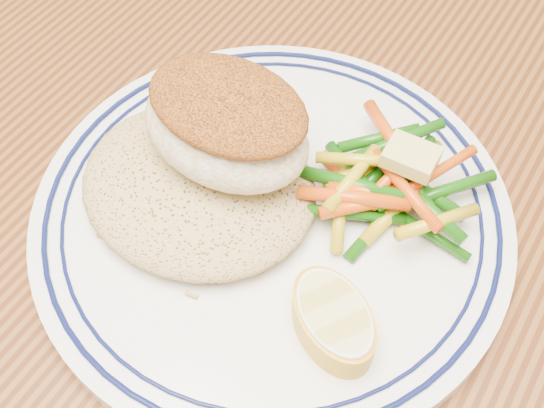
% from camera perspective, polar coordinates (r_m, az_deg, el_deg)
% --- Properties ---
extents(dining_table, '(1.50, 0.90, 0.75)m').
position_cam_1_polar(dining_table, '(0.48, 3.45, -7.95)').
color(dining_table, '#4A250E').
rests_on(dining_table, ground).
extents(plate, '(0.27, 0.27, 0.02)m').
position_cam_1_polar(plate, '(0.39, 0.00, -0.90)').
color(plate, white).
rests_on(plate, dining_table).
extents(rice_pilaf, '(0.14, 0.12, 0.03)m').
position_cam_1_polar(rice_pilaf, '(0.38, -6.20, 1.86)').
color(rice_pilaf, tan).
rests_on(rice_pilaf, plate).
extents(fish_fillet, '(0.10, 0.08, 0.05)m').
position_cam_1_polar(fish_fillet, '(0.36, -3.87, 6.75)').
color(fish_fillet, beige).
rests_on(fish_fillet, rice_pilaf).
extents(vegetable_pile, '(0.10, 0.10, 0.03)m').
position_cam_1_polar(vegetable_pile, '(0.38, 9.71, 1.69)').
color(vegetable_pile, gold).
rests_on(vegetable_pile, plate).
extents(butter_pat, '(0.03, 0.02, 0.01)m').
position_cam_1_polar(butter_pat, '(0.37, 11.56, 3.89)').
color(butter_pat, '#D6C868').
rests_on(butter_pat, vegetable_pile).
extents(lemon_wedge, '(0.07, 0.07, 0.02)m').
position_cam_1_polar(lemon_wedge, '(0.34, 5.15, -9.61)').
color(lemon_wedge, gold).
rests_on(lemon_wedge, plate).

